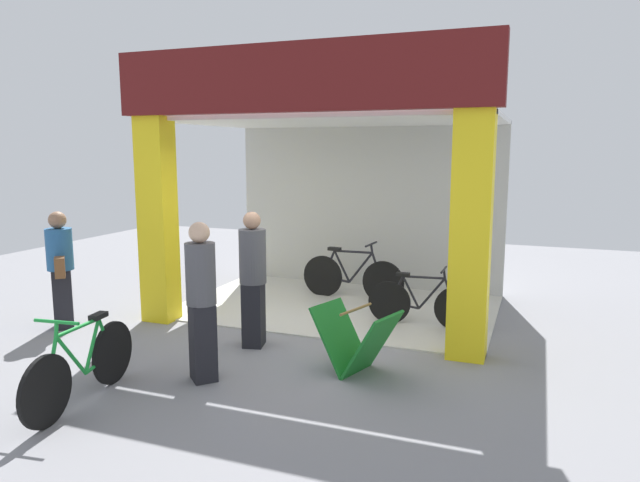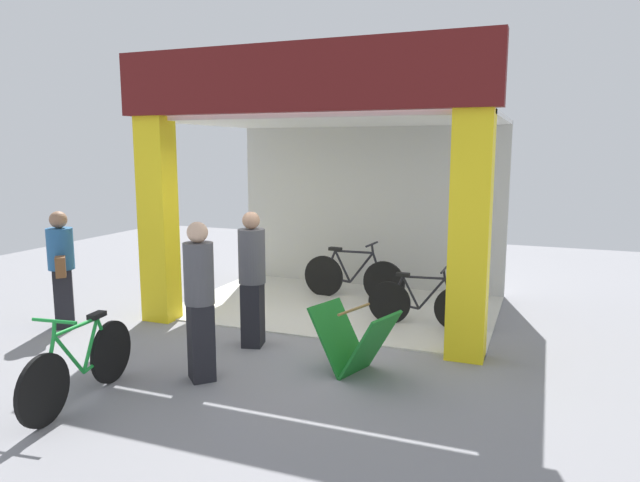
% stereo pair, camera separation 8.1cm
% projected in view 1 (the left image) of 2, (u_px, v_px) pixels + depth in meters
% --- Properties ---
extents(ground_plane, '(17.42, 17.42, 0.00)m').
position_uv_depth(ground_plane, '(299.00, 336.00, 7.56)').
color(ground_plane, gray).
rests_on(ground_plane, ground).
extents(shop_facade, '(4.91, 3.40, 3.67)m').
position_uv_depth(shop_facade, '(337.00, 182.00, 8.63)').
color(shop_facade, beige).
rests_on(shop_facade, ground).
extents(bicycle_inside_0, '(1.73, 0.48, 0.95)m').
position_uv_depth(bicycle_inside_0, '(352.00, 277.00, 9.35)').
color(bicycle_inside_0, black).
rests_on(bicycle_inside_0, ground).
extents(bicycle_inside_1, '(1.52, 0.42, 0.84)m').
position_uv_depth(bicycle_inside_1, '(422.00, 303.00, 7.93)').
color(bicycle_inside_1, black).
rests_on(bicycle_inside_1, ground).
extents(bicycle_parked_0, '(0.46, 1.65, 0.91)m').
position_uv_depth(bicycle_parked_0, '(82.00, 366.00, 5.54)').
color(bicycle_parked_0, black).
rests_on(bicycle_parked_0, ground).
extents(sandwich_board_sign, '(1.01, 0.80, 0.74)m').
position_uv_depth(sandwich_board_sign, '(356.00, 341.00, 6.29)').
color(sandwich_board_sign, '#197226').
rests_on(sandwich_board_sign, ground).
extents(pedestrian_0, '(0.56, 0.57, 1.60)m').
position_uv_depth(pedestrian_0, '(61.00, 268.00, 7.81)').
color(pedestrian_0, black).
rests_on(pedestrian_0, ground).
extents(pedestrian_1, '(0.40, 0.40, 1.68)m').
position_uv_depth(pedestrian_1, '(253.00, 278.00, 7.09)').
color(pedestrian_1, black).
rests_on(pedestrian_1, ground).
extents(pedestrian_2, '(0.44, 0.44, 1.69)m').
position_uv_depth(pedestrian_2, '(202.00, 300.00, 6.02)').
color(pedestrian_2, black).
rests_on(pedestrian_2, ground).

